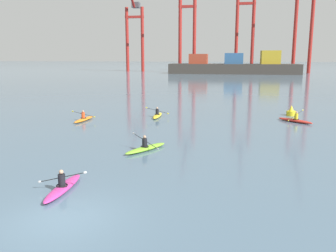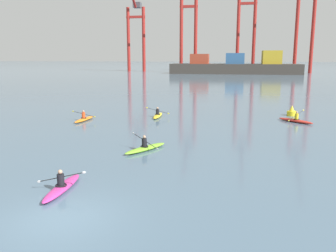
{
  "view_description": "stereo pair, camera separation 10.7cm",
  "coord_description": "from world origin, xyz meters",
  "px_view_note": "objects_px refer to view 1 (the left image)",
  "views": [
    {
      "loc": [
        5.62,
        -10.75,
        5.6
      ],
      "look_at": [
        1.2,
        14.37,
        0.6
      ],
      "focal_mm": 37.97,
      "sensor_mm": 36.0,
      "label": 1
    },
    {
      "loc": [
        5.73,
        -10.73,
        5.6
      ],
      "look_at": [
        1.2,
        14.37,
        0.6
      ],
      "focal_mm": 37.97,
      "sensor_mm": 36.0,
      "label": 2
    }
  ],
  "objects_px": {
    "container_barge": "(234,66)",
    "kayak_orange": "(84,119)",
    "channel_buoy": "(291,112)",
    "kayak_magenta": "(63,187)",
    "kayak_red": "(295,120)",
    "gantry_crane_west_mid": "(187,21)",
    "gantry_crane_east_mid": "(245,18)",
    "kayak_yellow": "(157,115)",
    "kayak_lime": "(146,148)",
    "gantry_crane_west": "(134,28)",
    "gantry_crane_east": "(305,13)"
  },
  "relations": [
    {
      "from": "gantry_crane_west_mid",
      "to": "channel_buoy",
      "type": "height_order",
      "value": "gantry_crane_west_mid"
    },
    {
      "from": "container_barge",
      "to": "channel_buoy",
      "type": "relative_size",
      "value": 42.3
    },
    {
      "from": "kayak_yellow",
      "to": "kayak_red",
      "type": "bearing_deg",
      "value": -2.51
    },
    {
      "from": "kayak_orange",
      "to": "container_barge",
      "type": "bearing_deg",
      "value": 81.47
    },
    {
      "from": "container_barge",
      "to": "gantry_crane_east_mid",
      "type": "bearing_deg",
      "value": 76.76
    },
    {
      "from": "gantry_crane_west_mid",
      "to": "gantry_crane_east_mid",
      "type": "xyz_separation_m",
      "value": [
        20.11,
        7.7,
        1.32
      ]
    },
    {
      "from": "kayak_lime",
      "to": "kayak_yellow",
      "type": "height_order",
      "value": "kayak_lime"
    },
    {
      "from": "kayak_magenta",
      "to": "kayak_red",
      "type": "height_order",
      "value": "kayak_red"
    },
    {
      "from": "gantry_crane_west",
      "to": "kayak_lime",
      "type": "bearing_deg",
      "value": -74.51
    },
    {
      "from": "kayak_magenta",
      "to": "kayak_yellow",
      "type": "bearing_deg",
      "value": 89.56
    },
    {
      "from": "gantry_crane_east",
      "to": "kayak_lime",
      "type": "height_order",
      "value": "gantry_crane_east"
    },
    {
      "from": "channel_buoy",
      "to": "kayak_lime",
      "type": "distance_m",
      "value": 18.55
    },
    {
      "from": "kayak_orange",
      "to": "kayak_yellow",
      "type": "height_order",
      "value": "same"
    },
    {
      "from": "kayak_lime",
      "to": "gantry_crane_east",
      "type": "bearing_deg",
      "value": 75.29
    },
    {
      "from": "container_barge",
      "to": "kayak_red",
      "type": "bearing_deg",
      "value": -87.04
    },
    {
      "from": "gantry_crane_east_mid",
      "to": "kayak_orange",
      "type": "bearing_deg",
      "value": -99.18
    },
    {
      "from": "gantry_crane_east",
      "to": "kayak_yellow",
      "type": "distance_m",
      "value": 102.82
    },
    {
      "from": "gantry_crane_west_mid",
      "to": "kayak_red",
      "type": "xyz_separation_m",
      "value": [
        21.29,
        -95.93,
        -17.62
      ]
    },
    {
      "from": "container_barge",
      "to": "kayak_red",
      "type": "distance_m",
      "value": 89.19
    },
    {
      "from": "gantry_crane_west_mid",
      "to": "kayak_lime",
      "type": "height_order",
      "value": "gantry_crane_west_mid"
    },
    {
      "from": "gantry_crane_west_mid",
      "to": "kayak_magenta",
      "type": "relative_size",
      "value": 10.4
    },
    {
      "from": "kayak_magenta",
      "to": "kayak_yellow",
      "type": "relative_size",
      "value": 1.0
    },
    {
      "from": "kayak_lime",
      "to": "kayak_red",
      "type": "xyz_separation_m",
      "value": [
        10.57,
        11.52,
        -0.0
      ]
    },
    {
      "from": "gantry_crane_east",
      "to": "container_barge",
      "type": "bearing_deg",
      "value": -160.82
    },
    {
      "from": "channel_buoy",
      "to": "kayak_lime",
      "type": "bearing_deg",
      "value": -125.57
    },
    {
      "from": "gantry_crane_west_mid",
      "to": "kayak_red",
      "type": "bearing_deg",
      "value": -77.49
    },
    {
      "from": "gantry_crane_west",
      "to": "gantry_crane_west_mid",
      "type": "relative_size",
      "value": 0.92
    },
    {
      "from": "channel_buoy",
      "to": "container_barge",
      "type": "bearing_deg",
      "value": 93.23
    },
    {
      "from": "gantry_crane_west_mid",
      "to": "kayak_lime",
      "type": "relative_size",
      "value": 10.95
    },
    {
      "from": "kayak_lime",
      "to": "container_barge",
      "type": "bearing_deg",
      "value": 86.61
    },
    {
      "from": "kayak_magenta",
      "to": "gantry_crane_west_mid",
      "type": "bearing_deg",
      "value": 94.4
    },
    {
      "from": "gantry_crane_west_mid",
      "to": "kayak_red",
      "type": "relative_size",
      "value": 12.43
    },
    {
      "from": "container_barge",
      "to": "kayak_orange",
      "type": "xyz_separation_m",
      "value": [
        -13.74,
        -91.64,
        -2.31
      ]
    },
    {
      "from": "channel_buoy",
      "to": "kayak_yellow",
      "type": "distance_m",
      "value": 12.92
    },
    {
      "from": "gantry_crane_west_mid",
      "to": "gantry_crane_east_mid",
      "type": "bearing_deg",
      "value": 20.95
    },
    {
      "from": "gantry_crane_west",
      "to": "gantry_crane_east",
      "type": "distance_m",
      "value": 60.25
    },
    {
      "from": "gantry_crane_west_mid",
      "to": "kayak_yellow",
      "type": "distance_m",
      "value": 97.41
    },
    {
      "from": "kayak_magenta",
      "to": "gantry_crane_west",
      "type": "bearing_deg",
      "value": 103.77
    },
    {
      "from": "container_barge",
      "to": "kayak_red",
      "type": "xyz_separation_m",
      "value": [
        4.61,
        -89.04,
        -2.31
      ]
    },
    {
      "from": "gantry_crane_west_mid",
      "to": "kayak_orange",
      "type": "distance_m",
      "value": 100.13
    },
    {
      "from": "gantry_crane_east",
      "to": "kayak_orange",
      "type": "bearing_deg",
      "value": -110.01
    },
    {
      "from": "gantry_crane_east",
      "to": "gantry_crane_east_mid",
      "type": "bearing_deg",
      "value": 160.47
    },
    {
      "from": "gantry_crane_west",
      "to": "kayak_orange",
      "type": "bearing_deg",
      "value": -77.24
    },
    {
      "from": "kayak_yellow",
      "to": "gantry_crane_west",
      "type": "bearing_deg",
      "value": 106.31
    },
    {
      "from": "gantry_crane_east_mid",
      "to": "kayak_lime",
      "type": "distance_m",
      "value": 117.07
    },
    {
      "from": "gantry_crane_west_mid",
      "to": "gantry_crane_east",
      "type": "height_order",
      "value": "gantry_crane_east"
    },
    {
      "from": "kayak_yellow",
      "to": "gantry_crane_west_mid",
      "type": "bearing_deg",
      "value": 95.36
    },
    {
      "from": "gantry_crane_west_mid",
      "to": "kayak_magenta",
      "type": "xyz_separation_m",
      "value": [
        8.8,
        -114.46,
        -17.62
      ]
    },
    {
      "from": "gantry_crane_west_mid",
      "to": "kayak_red",
      "type": "distance_m",
      "value": 99.83
    },
    {
      "from": "gantry_crane_east_mid",
      "to": "kayak_magenta",
      "type": "distance_m",
      "value": 124.14
    }
  ]
}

